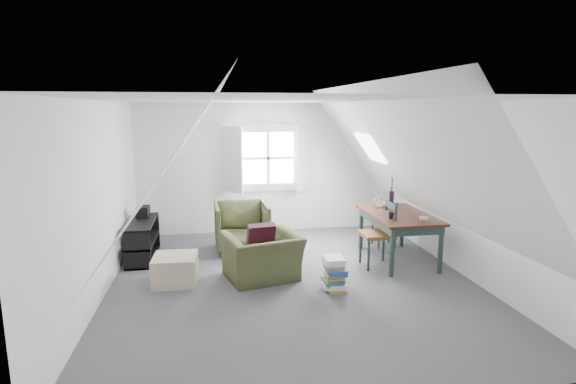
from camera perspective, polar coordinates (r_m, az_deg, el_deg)
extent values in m
plane|color=#4D4C51|center=(6.43, 0.61, -11.31)|extent=(5.50, 5.50, 0.00)
plane|color=white|center=(5.97, 0.66, 11.57)|extent=(5.50, 5.50, 0.00)
plane|color=white|center=(8.76, -2.57, 3.05)|extent=(5.00, 0.00, 5.00)
plane|color=white|center=(3.49, 8.80, -8.72)|extent=(5.00, 0.00, 5.00)
plane|color=white|center=(6.15, -22.94, -1.01)|extent=(0.00, 5.50, 5.50)
plane|color=white|center=(6.96, 21.33, 0.37)|extent=(0.00, 5.50, 5.50)
plane|color=white|center=(5.92, -14.32, 4.23)|extent=(3.19, 5.50, 4.48)
plane|color=white|center=(6.46, 14.36, 4.73)|extent=(3.19, 5.50, 4.48)
cube|color=white|center=(8.72, -2.57, 4.33)|extent=(1.30, 0.04, 1.30)
cube|color=white|center=(8.50, -7.00, 4.11)|extent=(0.35, 0.35, 1.25)
cube|color=white|center=(8.67, 2.04, 4.30)|extent=(0.35, 0.35, 1.25)
cube|color=white|center=(8.71, -2.56, 4.33)|extent=(1.00, 0.02, 1.00)
cube|color=white|center=(8.69, -2.54, 4.31)|extent=(1.08, 0.04, 0.05)
cube|color=white|center=(8.69, -2.54, 4.31)|extent=(0.05, 0.04, 1.08)
cube|color=white|center=(7.66, 10.42, 5.53)|extent=(0.35, 0.75, 0.47)
imported|color=#3E4424|center=(6.55, -3.26, -10.90)|extent=(1.19, 1.10, 0.65)
imported|color=#3E4424|center=(7.83, -5.83, -7.29)|extent=(0.91, 0.94, 0.83)
cube|color=#370F1D|center=(6.51, -3.46, -5.69)|extent=(0.43, 0.29, 0.41)
cube|color=tan|center=(6.52, -14.12, -9.49)|extent=(0.61, 0.61, 0.39)
cube|color=black|center=(7.31, 13.87, -2.83)|extent=(0.91, 1.52, 0.04)
cube|color=#213730|center=(7.33, 13.84, -3.45)|extent=(0.81, 1.42, 0.12)
cylinder|color=#213730|center=(6.66, 13.06, -7.50)|extent=(0.07, 0.07, 0.72)
cylinder|color=#213730|center=(6.98, 18.80, -6.96)|extent=(0.07, 0.07, 0.72)
cylinder|color=#213730|center=(7.88, 9.27, -4.54)|extent=(0.07, 0.07, 0.72)
cylinder|color=#213730|center=(8.15, 14.29, -4.22)|extent=(0.07, 0.07, 0.72)
sphere|color=silver|center=(7.63, 11.54, -1.20)|extent=(0.19, 0.19, 0.19)
cylinder|color=silver|center=(7.61, 11.57, -0.29)|extent=(0.06, 0.06, 0.11)
cylinder|color=black|center=(7.81, 12.99, -0.83)|extent=(0.08, 0.08, 0.26)
cylinder|color=#3F2D1E|center=(7.76, 13.08, 1.21)|extent=(0.03, 0.05, 0.46)
cylinder|color=#3F2D1E|center=(7.78, 13.16, 1.22)|extent=(0.04, 0.06, 0.46)
cylinder|color=#3F2D1E|center=(7.75, 13.04, 1.20)|extent=(0.05, 0.08, 0.45)
imported|color=black|center=(6.94, 12.96, -3.33)|extent=(0.13, 0.13, 0.10)
cube|color=white|center=(6.99, 16.85, -3.24)|extent=(0.15, 0.12, 0.04)
cube|color=brown|center=(8.07, 12.12, -3.93)|extent=(0.38, 0.38, 0.05)
cylinder|color=#213730|center=(8.32, 12.66, -5.04)|extent=(0.03, 0.03, 0.39)
cylinder|color=#213730|center=(8.04, 13.49, -5.61)|extent=(0.03, 0.03, 0.39)
cylinder|color=#213730|center=(8.21, 10.66, -5.17)|extent=(0.03, 0.03, 0.39)
cylinder|color=#213730|center=(7.93, 11.43, -5.76)|extent=(0.03, 0.03, 0.39)
cylinder|color=#213730|center=(7.92, 13.67, -2.77)|extent=(0.03, 0.03, 0.41)
cylinder|color=#213730|center=(7.81, 11.58, -2.88)|extent=(0.03, 0.03, 0.41)
cube|color=#213730|center=(7.83, 12.68, -1.67)|extent=(0.31, 0.03, 0.07)
cube|color=#213730|center=(7.85, 12.65, -2.51)|extent=(0.31, 0.03, 0.05)
cube|color=brown|center=(7.01, 11.20, -5.32)|extent=(0.47, 0.47, 0.06)
cylinder|color=#213730|center=(7.19, 9.17, -7.02)|extent=(0.04, 0.04, 0.48)
cylinder|color=#213730|center=(7.32, 12.00, -6.80)|extent=(0.04, 0.04, 0.48)
cylinder|color=#213730|center=(6.85, 10.20, -7.94)|extent=(0.04, 0.04, 0.48)
cylinder|color=#213730|center=(6.99, 13.14, -7.69)|extent=(0.04, 0.04, 0.48)
cylinder|color=#213730|center=(7.19, 12.32, -2.94)|extent=(0.04, 0.04, 0.50)
cylinder|color=#213730|center=(6.86, 13.49, -3.66)|extent=(0.04, 0.04, 0.50)
cube|color=#213730|center=(6.98, 12.96, -1.69)|extent=(0.03, 0.38, 0.09)
cube|color=#213730|center=(7.01, 12.91, -2.85)|extent=(0.03, 0.38, 0.07)
cube|color=black|center=(7.76, -17.87, -7.83)|extent=(0.40, 1.20, 0.03)
cube|color=black|center=(7.67, -17.99, -5.80)|extent=(0.40, 1.20, 0.03)
cube|color=black|center=(7.60, -18.11, -3.63)|extent=(0.40, 1.20, 0.03)
cube|color=black|center=(7.12, -18.65, -7.12)|extent=(0.40, 0.03, 0.60)
cube|color=black|center=(8.23, -17.41, -4.67)|extent=(0.40, 0.03, 0.60)
cube|color=#264C99|center=(7.39, -18.29, -7.86)|extent=(0.18, 0.20, 0.22)
cube|color=red|center=(7.82, -17.81, -6.83)|extent=(0.18, 0.24, 0.22)
cube|color=white|center=(7.45, -18.26, -5.35)|extent=(0.18, 0.22, 0.20)
cube|color=black|center=(7.82, -17.90, -2.46)|extent=(0.19, 0.26, 0.21)
cube|color=#B29933|center=(6.19, 6.06, -12.08)|extent=(0.24, 0.31, 0.04)
cube|color=white|center=(6.18, 5.73, -11.71)|extent=(0.30, 0.34, 0.04)
cube|color=white|center=(6.16, 6.19, -11.42)|extent=(0.25, 0.34, 0.04)
cube|color=#337F4C|center=(6.13, 5.65, -11.14)|extent=(0.25, 0.32, 0.03)
cube|color=#264C99|center=(6.11, 5.95, -10.94)|extent=(0.28, 0.35, 0.03)
cube|color=#B29933|center=(6.12, 5.88, -10.61)|extent=(0.24, 0.31, 0.03)
cube|color=#B29933|center=(6.13, 5.90, -10.24)|extent=(0.28, 0.34, 0.04)
cube|color=#264C99|center=(6.08, 6.28, -10.01)|extent=(0.28, 0.35, 0.04)
cube|color=#264C99|center=(6.06, 6.07, -9.68)|extent=(0.28, 0.34, 0.04)
cube|color=#B29933|center=(6.10, 5.85, -9.16)|extent=(0.25, 0.32, 0.04)
cube|color=white|center=(6.07, 5.76, -8.81)|extent=(0.26, 0.30, 0.05)
cube|color=white|center=(6.06, 5.81, -8.41)|extent=(0.26, 0.31, 0.04)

